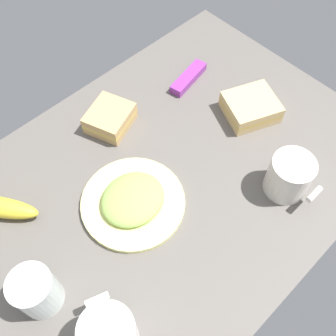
# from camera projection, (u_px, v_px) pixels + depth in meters

# --- Properties ---
(tabletop) EXTENTS (0.90, 0.64, 0.02)m
(tabletop) POSITION_uv_depth(u_px,v_px,m) (168.00, 178.00, 0.82)
(tabletop) COLOR #5B5651
(tabletop) RESTS_ON ground
(plate_of_food) EXTENTS (0.21, 0.21, 0.04)m
(plate_of_food) POSITION_uv_depth(u_px,v_px,m) (133.00, 201.00, 0.76)
(plate_of_food) COLOR #EAE58C
(plate_of_food) RESTS_ON tabletop
(coffee_mug_black) EXTENTS (0.08, 0.11, 0.09)m
(coffee_mug_black) POSITION_uv_depth(u_px,v_px,m) (289.00, 176.00, 0.75)
(coffee_mug_black) COLOR silver
(coffee_mug_black) RESTS_ON tabletop
(coffee_mug_milky) EXTENTS (0.09, 0.11, 0.10)m
(coffee_mug_milky) POSITION_uv_depth(u_px,v_px,m) (110.00, 335.00, 0.60)
(coffee_mug_milky) COLOR white
(coffee_mug_milky) RESTS_ON tabletop
(sandwich_main) EXTENTS (0.14, 0.13, 0.04)m
(sandwich_main) POSITION_uv_depth(u_px,v_px,m) (251.00, 107.00, 0.88)
(sandwich_main) COLOR #DBB77A
(sandwich_main) RESTS_ON tabletop
(sandwich_side) EXTENTS (0.12, 0.11, 0.04)m
(sandwich_side) POSITION_uv_depth(u_px,v_px,m) (110.00, 118.00, 0.86)
(sandwich_side) COLOR tan
(sandwich_side) RESTS_ON tabletop
(glass_of_milk) EXTENTS (0.07, 0.07, 0.09)m
(glass_of_milk) POSITION_uv_depth(u_px,v_px,m) (37.00, 292.00, 0.64)
(glass_of_milk) COLOR silver
(glass_of_milk) RESTS_ON tabletop
(snack_bar) EXTENTS (0.12, 0.05, 0.02)m
(snack_bar) POSITION_uv_depth(u_px,v_px,m) (188.00, 78.00, 0.94)
(snack_bar) COLOR purple
(snack_bar) RESTS_ON tabletop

